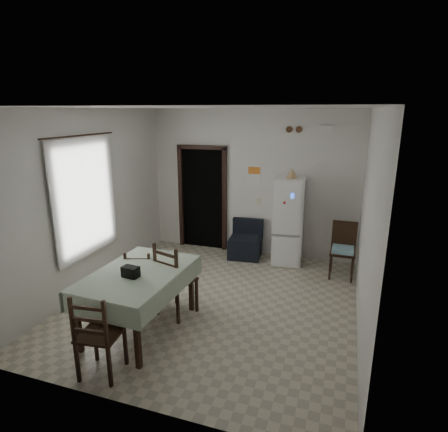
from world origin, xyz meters
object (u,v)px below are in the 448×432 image
at_px(corner_chair, 343,251).
at_px(dining_table, 140,301).
at_px(dining_chair_far_left, 141,278).
at_px(dining_chair_near_head, 100,333).
at_px(navy_seat, 245,239).
at_px(fridge, 289,221).
at_px(dining_chair_far_right, 176,279).

distance_m(corner_chair, dining_table, 3.60).
xyz_separation_m(corner_chair, dining_chair_far_left, (-2.81, -2.03, -0.03)).
bearing_deg(dining_chair_near_head, dining_table, -93.73).
distance_m(corner_chair, dining_chair_near_head, 4.27).
distance_m(navy_seat, corner_chair, 1.91).
distance_m(fridge, dining_chair_near_head, 4.12).
relative_size(dining_table, dining_chair_near_head, 1.57).
bearing_deg(dining_chair_near_head, dining_chair_far_left, -83.74).
relative_size(fridge, dining_chair_far_left, 1.82).
height_order(navy_seat, dining_chair_far_left, dining_chair_far_left).
bearing_deg(dining_chair_far_left, dining_chair_near_head, 86.55).
bearing_deg(dining_table, navy_seat, 80.07).
distance_m(dining_chair_far_left, dining_chair_near_head, 1.50).
xyz_separation_m(fridge, navy_seat, (-0.85, 0.00, -0.46)).
relative_size(fridge, dining_chair_near_head, 1.63).
distance_m(dining_chair_far_right, dining_chair_near_head, 1.46).
height_order(fridge, navy_seat, fridge).
height_order(fridge, dining_chair_far_left, fridge).
bearing_deg(dining_table, dining_chair_near_head, -84.13).
xyz_separation_m(corner_chair, dining_chair_near_head, (-2.46, -3.49, 0.02)).
xyz_separation_m(dining_table, dining_chair_near_head, (0.05, -0.92, 0.09)).
xyz_separation_m(dining_table, dining_chair_far_right, (0.29, 0.53, 0.13)).
bearing_deg(corner_chair, dining_table, -133.85).
bearing_deg(corner_chair, navy_seat, 169.53).
bearing_deg(dining_chair_far_left, corner_chair, -161.01).
xyz_separation_m(dining_chair_far_left, dining_chair_far_right, (0.58, -0.02, 0.09)).
bearing_deg(dining_chair_near_head, fridge, -117.60).
xyz_separation_m(navy_seat, dining_chair_far_right, (-0.36, -2.41, 0.17)).
bearing_deg(fridge, dining_chair_far_left, -132.41).
bearing_deg(dining_chair_far_left, dining_table, 101.58).
distance_m(corner_chair, dining_chair_far_right, 3.02).
xyz_separation_m(fridge, dining_chair_far_left, (-1.79, -2.39, -0.38)).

